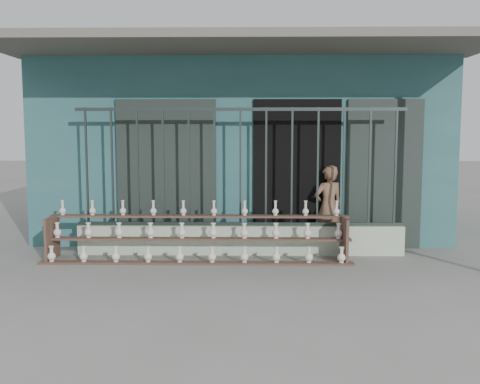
{
  "coord_description": "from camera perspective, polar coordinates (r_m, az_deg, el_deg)",
  "views": [
    {
      "loc": [
        0.13,
        -6.81,
        1.85
      ],
      "look_at": [
        0.0,
        1.0,
        1.0
      ],
      "focal_mm": 40.0,
      "sensor_mm": 36.0,
      "label": 1
    }
  ],
  "objects": [
    {
      "name": "shelf_rack",
      "position": [
        7.88,
        -4.57,
        -4.74
      ],
      "size": [
        4.5,
        0.68,
        0.85
      ],
      "color": "brown",
      "rests_on": "ground"
    },
    {
      "name": "security_fence",
      "position": [
        8.13,
        0.04,
        2.68
      ],
      "size": [
        5.0,
        0.04,
        1.8
      ],
      "color": "#283330",
      "rests_on": "parapet_wall"
    },
    {
      "name": "ground",
      "position": [
        7.06,
        -0.14,
        -8.98
      ],
      "size": [
        60.0,
        60.0,
        0.0
      ],
      "primitive_type": "plane",
      "color": "slate"
    },
    {
      "name": "elderly_woman",
      "position": [
        8.65,
        9.39,
        -1.66
      ],
      "size": [
        0.58,
        0.49,
        1.36
      ],
      "primitive_type": "imported",
      "rotation": [
        0.0,
        0.0,
        3.52
      ],
      "color": "brown",
      "rests_on": "ground"
    },
    {
      "name": "parapet_wall",
      "position": [
        8.27,
        0.04,
        -5.12
      ],
      "size": [
        5.0,
        0.2,
        0.45
      ],
      "primitive_type": "cube",
      "color": "#B3C7AB",
      "rests_on": "ground"
    },
    {
      "name": "workshop_building",
      "position": [
        11.04,
        0.31,
        5.03
      ],
      "size": [
        7.4,
        6.6,
        3.21
      ],
      "color": "#2B595C",
      "rests_on": "ground"
    }
  ]
}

